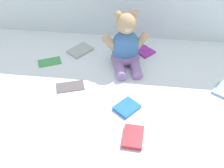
{
  "coord_description": "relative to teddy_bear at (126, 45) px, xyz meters",
  "views": [
    {
      "loc": [
        0.12,
        -1.0,
        0.91
      ],
      "look_at": [
        0.01,
        -0.1,
        0.1
      ],
      "focal_mm": 43.7,
      "sensor_mm": 36.0,
      "label": 1
    }
  ],
  "objects": [
    {
      "name": "teddy_bear",
      "position": [
        0.0,
        0.0,
        0.0
      ],
      "size": [
        0.25,
        0.25,
        0.3
      ],
      "rotation": [
        0.0,
        0.0,
        0.24
      ],
      "color": "#3F72B2",
      "rests_on": "ground_plane"
    },
    {
      "name": "book_case_3",
      "position": [
        0.04,
        -0.34,
        -0.11
      ],
      "size": [
        0.13,
        0.13,
        0.02
      ],
      "primitive_type": "cube",
      "rotation": [
        0.0,
        0.0,
        5.6
      ],
      "color": "blue",
      "rests_on": "ground_plane"
    },
    {
      "name": "book_case_4",
      "position": [
        0.09,
        0.13,
        -0.11
      ],
      "size": [
        0.16,
        0.15,
        0.01
      ],
      "primitive_type": "cube",
      "rotation": [
        0.0,
        0.0,
        0.82
      ],
      "color": "purple",
      "rests_on": "ground_plane"
    },
    {
      "name": "ground_plane",
      "position": [
        -0.05,
        -0.19,
        -0.11
      ],
      "size": [
        3.2,
        3.2,
        0.0
      ],
      "primitive_type": "plane",
      "color": "silver"
    },
    {
      "name": "book_case_5",
      "position": [
        0.07,
        -0.5,
        -0.1
      ],
      "size": [
        0.09,
        0.12,
        0.02
      ],
      "primitive_type": "cube",
      "rotation": [
        0.0,
        0.0,
        6.24
      ],
      "color": "#BE2A36",
      "rests_on": "ground_plane"
    },
    {
      "name": "book_case_0",
      "position": [
        0.49,
        -0.18,
        -0.11
      ],
      "size": [
        0.12,
        0.12,
        0.01
      ],
      "primitive_type": "cube",
      "rotation": [
        0.0,
        0.0,
        2.6
      ],
      "color": "#84AACF",
      "rests_on": "ground_plane"
    },
    {
      "name": "book_case_6",
      "position": [
        -0.27,
        0.08,
        -0.11
      ],
      "size": [
        0.15,
        0.16,
        0.01
      ],
      "primitive_type": "cube",
      "rotation": [
        0.0,
        0.0,
        5.64
      ],
      "color": "#9BA6A4",
      "rests_on": "ground_plane"
    },
    {
      "name": "book_case_2",
      "position": [
        -0.25,
        -0.23,
        -0.11
      ],
      "size": [
        0.15,
        0.11,
        0.01
      ],
      "primitive_type": "cube",
      "rotation": [
        0.0,
        0.0,
        1.9
      ],
      "color": "#565052",
      "rests_on": "ground_plane"
    },
    {
      "name": "book_case_1",
      "position": [
        -0.41,
        -0.04,
        -0.11
      ],
      "size": [
        0.14,
        0.11,
        0.01
      ],
      "primitive_type": "cube",
      "rotation": [
        0.0,
        0.0,
        5.14
      ],
      "color": "#3D964D",
      "rests_on": "ground_plane"
    }
  ]
}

